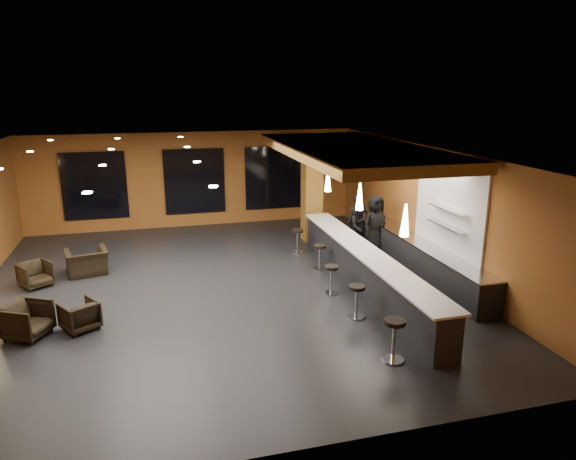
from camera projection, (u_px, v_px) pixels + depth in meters
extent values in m
cube|color=black|center=(219.00, 290.00, 13.44)|extent=(12.00, 13.00, 0.10)
cube|color=black|center=(214.00, 152.00, 12.46)|extent=(12.00, 13.00, 0.10)
cube|color=brown|center=(194.00, 179.00, 19.05)|extent=(12.00, 0.10, 3.50)
cube|color=brown|center=(279.00, 346.00, 6.86)|extent=(12.00, 0.10, 3.50)
cube|color=brown|center=(431.00, 209.00, 14.45)|extent=(0.10, 13.00, 3.50)
cube|color=#A3702F|center=(352.00, 150.00, 14.43)|extent=(3.60, 8.00, 0.28)
cube|color=black|center=(94.00, 186.00, 18.09)|extent=(2.20, 0.06, 2.40)
cube|color=black|center=(195.00, 181.00, 18.96)|extent=(2.20, 0.06, 2.40)
cube|color=black|center=(274.00, 178.00, 19.70)|extent=(2.20, 0.06, 2.40)
cube|color=white|center=(449.00, 209.00, 13.43)|extent=(0.06, 3.20, 2.40)
cube|color=black|center=(364.00, 270.00, 13.26)|extent=(0.60, 8.00, 1.00)
cube|color=silver|center=(365.00, 251.00, 13.12)|extent=(0.78, 8.10, 0.05)
cube|color=black|center=(424.00, 260.00, 14.24)|extent=(0.70, 6.00, 0.86)
cube|color=silver|center=(425.00, 245.00, 14.12)|extent=(0.72, 6.00, 0.03)
cube|color=silver|center=(447.00, 226.00, 13.31)|extent=(0.30, 1.50, 0.03)
cube|color=silver|center=(448.00, 209.00, 13.19)|extent=(0.30, 1.50, 0.03)
cube|color=brown|center=(312.00, 190.00, 17.20)|extent=(0.60, 0.60, 3.50)
cone|color=white|center=(405.00, 220.00, 10.90)|extent=(0.20, 0.20, 0.70)
cone|color=white|center=(360.00, 197.00, 13.23)|extent=(0.20, 0.20, 0.70)
cone|color=white|center=(328.00, 180.00, 15.55)|extent=(0.20, 0.20, 0.70)
imported|color=black|center=(358.00, 223.00, 16.18)|extent=(0.79, 0.65, 1.85)
imported|color=black|center=(360.00, 227.00, 16.16)|extent=(0.84, 0.68, 1.64)
imported|color=black|center=(375.00, 224.00, 16.08)|extent=(1.02, 0.80, 1.84)
imported|color=black|center=(27.00, 320.00, 10.74)|extent=(1.10, 1.09, 0.75)
imported|color=black|center=(80.00, 315.00, 11.08)|extent=(0.96, 0.97, 0.64)
imported|color=black|center=(36.00, 274.00, 13.45)|extent=(1.01, 1.01, 0.67)
imported|color=black|center=(87.00, 262.00, 14.34)|extent=(1.27, 1.17, 0.71)
cylinder|color=silver|center=(393.00, 360.00, 9.89)|extent=(0.43, 0.43, 0.03)
cylinder|color=silver|center=(394.00, 342.00, 9.78)|extent=(0.08, 0.08, 0.76)
cylinder|color=black|center=(395.00, 322.00, 9.67)|extent=(0.41, 0.41, 0.09)
cylinder|color=silver|center=(356.00, 317.00, 11.72)|extent=(0.39, 0.39, 0.03)
cylinder|color=silver|center=(356.00, 303.00, 11.63)|extent=(0.07, 0.07, 0.69)
cylinder|color=black|center=(357.00, 287.00, 11.53)|extent=(0.37, 0.37, 0.08)
cylinder|color=silver|center=(331.00, 293.00, 13.07)|extent=(0.38, 0.38, 0.03)
cylinder|color=silver|center=(331.00, 281.00, 12.98)|extent=(0.07, 0.07, 0.66)
cylinder|color=black|center=(332.00, 267.00, 12.88)|extent=(0.36, 0.36, 0.08)
cylinder|color=silver|center=(319.00, 269.00, 14.80)|extent=(0.37, 0.37, 0.03)
cylinder|color=silver|center=(320.00, 258.00, 14.71)|extent=(0.07, 0.07, 0.65)
cylinder|color=black|center=(320.00, 246.00, 14.61)|extent=(0.35, 0.35, 0.07)
cylinder|color=silver|center=(297.00, 252.00, 16.30)|extent=(0.38, 0.38, 0.03)
cylinder|color=silver|center=(297.00, 242.00, 16.21)|extent=(0.07, 0.07, 0.67)
cylinder|color=black|center=(298.00, 231.00, 16.11)|extent=(0.36, 0.36, 0.08)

